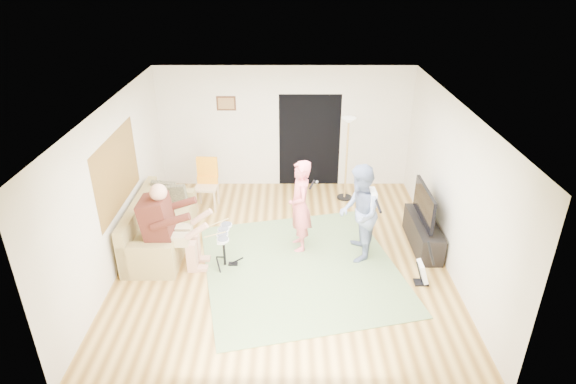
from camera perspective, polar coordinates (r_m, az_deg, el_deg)
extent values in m
plane|color=brown|center=(8.50, -0.49, -7.66)|extent=(6.00, 6.00, 0.00)
plane|color=white|center=(7.34, -0.57, 10.10)|extent=(6.00, 6.00, 0.00)
plane|color=olive|center=(8.41, -19.58, 2.35)|extent=(0.00, 2.05, 2.05)
plane|color=black|center=(10.71, 2.57, 6.07)|extent=(2.10, 0.00, 2.10)
cube|color=#3F2314|center=(10.52, -7.34, 10.38)|extent=(0.42, 0.03, 0.32)
cube|color=#627D4C|center=(8.23, 1.52, -8.89)|extent=(3.79, 3.93, 0.02)
cube|color=#9E884F|center=(9.00, -14.68, -4.88)|extent=(0.88, 1.76, 0.43)
cube|color=#9E884F|center=(8.99, -17.14, -3.61)|extent=(0.17, 2.17, 0.88)
cube|color=#9E884F|center=(9.79, -13.43, -1.44)|extent=(0.88, 0.21, 0.62)
cube|color=#9E884F|center=(8.16, -16.33, -7.87)|extent=(0.88, 0.21, 0.62)
cube|color=#4A1D14|center=(8.08, -15.25, -3.02)|extent=(0.43, 0.55, 0.70)
sphere|color=tan|center=(7.85, -15.12, -0.03)|extent=(0.28, 0.28, 0.28)
cylinder|color=black|center=(8.17, -7.59, -6.72)|extent=(0.04, 0.04, 0.61)
cube|color=silver|center=(8.02, -7.71, -4.96)|extent=(0.12, 0.61, 0.04)
imported|color=#EE676F|center=(8.33, 1.43, -1.70)|extent=(0.49, 0.67, 1.68)
imported|color=slate|center=(8.16, 8.43, -2.51)|extent=(0.71, 0.88, 1.71)
cube|color=black|center=(8.16, 15.46, -10.28)|extent=(0.22, 0.18, 0.03)
cube|color=white|center=(8.03, 15.65, -9.06)|extent=(0.17, 0.26, 0.34)
cylinder|color=black|center=(7.87, 16.58, -6.96)|extent=(0.18, 0.04, 0.45)
cylinder|color=black|center=(10.52, 6.69, -0.63)|extent=(0.32, 0.32, 0.03)
cylinder|color=#AE884A|center=(10.16, 6.95, 3.70)|extent=(0.04, 0.04, 1.71)
cone|color=white|center=(9.86, 7.22, 8.40)|extent=(0.29, 0.29, 0.11)
cube|color=tan|center=(9.98, -9.64, 0.58)|extent=(0.47, 0.47, 0.04)
cube|color=orange|center=(10.02, -9.61, 2.89)|extent=(0.43, 0.11, 0.45)
cube|color=black|center=(9.00, 15.70, -4.77)|extent=(0.40, 1.40, 0.50)
cube|color=black|center=(8.70, 15.86, -1.39)|extent=(0.06, 1.16, 0.60)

